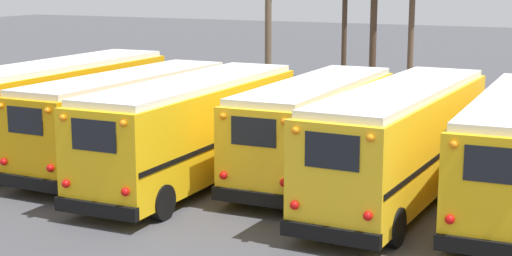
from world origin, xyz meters
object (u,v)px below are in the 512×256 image
object	(u,v)px
school_bus_1	(128,116)
utility_pole	(268,26)
school_bus_0	(62,104)
school_bus_3	(316,125)
school_bus_4	(401,139)
school_bus_2	(194,127)

from	to	relation	value
school_bus_1	utility_pole	xyz separation A→B (m)	(-1.09, 13.37, 2.24)
school_bus_0	utility_pole	bearing A→B (deg)	80.91
school_bus_3	school_bus_4	world-z (taller)	school_bus_4
school_bus_0	school_bus_4	bearing A→B (deg)	-2.03
school_bus_2	school_bus_3	xyz separation A→B (m)	(3.16, 2.26, -0.06)
school_bus_1	school_bus_3	distance (m)	6.46
school_bus_0	school_bus_2	bearing A→B (deg)	-12.27
school_bus_1	school_bus_4	bearing A→B (deg)	-0.11
school_bus_1	school_bus_2	distance (m)	3.30
school_bus_0	school_bus_4	xyz separation A→B (m)	(12.66, -0.45, -0.04)
school_bus_0	school_bus_1	world-z (taller)	school_bus_0
school_bus_0	school_bus_3	size ratio (longest dim) A/B	1.08
school_bus_1	school_bus_3	xyz separation A→B (m)	(6.33, 1.32, -0.02)
school_bus_1	school_bus_2	size ratio (longest dim) A/B	0.96
school_bus_0	school_bus_2	xyz separation A→B (m)	(6.33, -1.38, -0.07)
school_bus_4	school_bus_3	bearing A→B (deg)	157.10
school_bus_1	school_bus_2	world-z (taller)	school_bus_2
school_bus_2	school_bus_4	distance (m)	6.40
school_bus_1	school_bus_4	distance (m)	9.49
school_bus_1	school_bus_4	world-z (taller)	school_bus_4
utility_pole	school_bus_0	bearing A→B (deg)	-99.09
school_bus_0	school_bus_2	distance (m)	6.48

